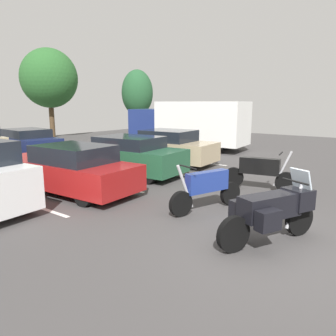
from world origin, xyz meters
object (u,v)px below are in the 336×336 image
object	(u,v)px
motorcycle_third	(260,171)
car_far_navy	(26,142)
car_tan	(166,147)
motorcycle_second	(207,188)
car_green	(128,156)
box_truck	(189,124)
motorcycle_touring	(273,209)
car_red	(67,169)

from	to	relation	value
motorcycle_third	car_far_navy	size ratio (longest dim) A/B	0.49
car_tan	car_far_navy	bearing A→B (deg)	110.26
car_tan	motorcycle_second	bearing A→B (deg)	-133.67
motorcycle_third	car_green	bearing A→B (deg)	99.99
motorcycle_second	car_green	size ratio (longest dim) A/B	0.48
box_truck	car_tan	bearing A→B (deg)	-158.40
motorcycle_touring	box_truck	bearing A→B (deg)	40.41
motorcycle_second	box_truck	xyz separation A→B (m)	(9.15, 6.58, 0.88)
motorcycle_second	car_far_navy	xyz separation A→B (m)	(1.96, 11.70, 0.10)
motorcycle_touring	car_red	xyz separation A→B (m)	(-0.06, 6.27, 0.03)
motorcycle_touring	box_truck	xyz separation A→B (m)	(10.04, 8.55, 0.80)
car_red	car_tan	size ratio (longest dim) A/B	1.07
motorcycle_touring	car_red	world-z (taller)	car_red
car_green	car_tan	size ratio (longest dim) A/B	0.96
car_far_navy	box_truck	size ratio (longest dim) A/B	0.64
car_red	car_tan	world-z (taller)	car_tan
motorcycle_second	car_red	world-z (taller)	car_red
motorcycle_third	box_truck	size ratio (longest dim) A/B	0.31
car_green	car_far_navy	world-z (taller)	car_green
car_tan	box_truck	distance (m)	5.03
motorcycle_third	car_green	distance (m)	4.84
car_green	car_tan	world-z (taller)	car_tan
motorcycle_third	car_tan	bearing A→B (deg)	70.02
car_red	car_green	bearing A→B (deg)	3.37
car_far_navy	box_truck	bearing A→B (deg)	-35.46
car_tan	motorcycle_third	bearing A→B (deg)	-109.98
motorcycle_third	box_truck	xyz separation A→B (m)	(6.46, 6.87, 0.87)
motorcycle_touring	car_tan	xyz separation A→B (m)	(5.42, 6.72, 0.07)
car_red	car_tan	xyz separation A→B (m)	(5.48, 0.44, 0.04)
car_far_navy	box_truck	xyz separation A→B (m)	(7.19, -5.12, 0.78)
motorcycle_touring	car_green	world-z (taller)	car_green
car_red	car_far_navy	world-z (taller)	car_red
car_green	car_tan	xyz separation A→B (m)	(2.67, 0.28, 0.00)
motorcycle_second	car_green	world-z (taller)	car_green
car_tan	box_truck	world-z (taller)	box_truck
car_tan	motorcycle_touring	bearing A→B (deg)	-128.89
car_far_navy	motorcycle_second	bearing A→B (deg)	-99.52
motorcycle_second	car_red	size ratio (longest dim) A/B	0.44
motorcycle_third	car_red	world-z (taller)	car_red
car_green	car_far_navy	distance (m)	7.23
motorcycle_second	car_red	bearing A→B (deg)	102.45
car_red	car_tan	bearing A→B (deg)	4.64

